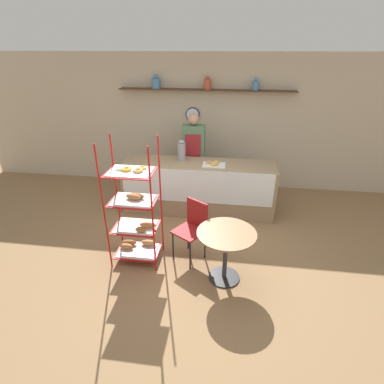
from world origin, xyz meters
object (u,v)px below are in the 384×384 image
at_px(person_worker, 194,154).
at_px(pastry_rack, 135,214).
at_px(donut_tray_counter, 214,164).
at_px(cafe_table, 226,244).
at_px(coffee_carafe, 182,151).
at_px(cafe_chair, 193,224).

bearing_deg(person_worker, pastry_rack, -104.69).
height_order(person_worker, donut_tray_counter, person_worker).
bearing_deg(pastry_rack, donut_tray_counter, 57.41).
relative_size(cafe_table, coffee_carafe, 1.99).
bearing_deg(cafe_table, pastry_rack, 168.24).
xyz_separation_m(pastry_rack, person_worker, (0.53, 2.04, 0.20)).
height_order(pastry_rack, donut_tray_counter, pastry_rack).
relative_size(cafe_chair, donut_tray_counter, 2.24).
bearing_deg(coffee_carafe, donut_tray_counter, -14.24).
relative_size(cafe_table, cafe_chair, 0.85).
distance_m(person_worker, coffee_carafe, 0.46).
bearing_deg(donut_tray_counter, person_worker, 127.91).
xyz_separation_m(pastry_rack, donut_tray_counter, (0.96, 1.50, 0.22)).
bearing_deg(coffee_carafe, person_worker, 67.45).
bearing_deg(cafe_chair, coffee_carafe, 138.46).
bearing_deg(donut_tray_counter, cafe_chair, -97.76).
xyz_separation_m(pastry_rack, cafe_table, (1.25, -0.26, -0.18)).
height_order(person_worker, cafe_chair, person_worker).
xyz_separation_m(cafe_table, coffee_carafe, (-0.88, 1.90, 0.57)).
distance_m(cafe_table, cafe_chair, 0.63).
xyz_separation_m(cafe_chair, donut_tray_counter, (0.18, 1.34, 0.41)).
distance_m(cafe_chair, donut_tray_counter, 1.41).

